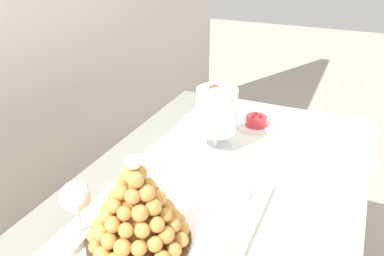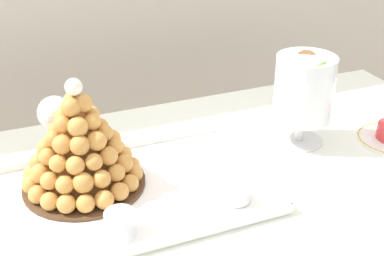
{
  "view_description": "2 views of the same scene",
  "coord_description": "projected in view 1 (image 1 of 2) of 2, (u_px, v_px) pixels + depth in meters",
  "views": [
    {
      "loc": [
        -0.82,
        -0.34,
        1.43
      ],
      "look_at": [
        0.06,
        0.05,
        0.95
      ],
      "focal_mm": 37.21,
      "sensor_mm": 36.0,
      "label": 1
    },
    {
      "loc": [
        -0.33,
        -0.87,
        1.37
      ],
      "look_at": [
        0.05,
        0.06,
        0.85
      ],
      "focal_mm": 49.1,
      "sensor_mm": 36.0,
      "label": 2
    }
  ],
  "objects": [
    {
      "name": "buffet_table",
      "position": [
        199.0,
        233.0,
        1.15
      ],
      "size": [
        1.64,
        0.85,
        0.73
      ],
      "color": "brown",
      "rests_on": "ground_plane"
    },
    {
      "name": "macaron_goblet",
      "position": [
        217.0,
        111.0,
        1.36
      ],
      "size": [
        0.14,
        0.14,
        0.24
      ],
      "color": "white",
      "rests_on": "buffet_table"
    },
    {
      "name": "croquembouche",
      "position": [
        137.0,
        211.0,
        0.94
      ],
      "size": [
        0.26,
        0.26,
        0.24
      ],
      "color": "#4C331E",
      "rests_on": "serving_tray"
    },
    {
      "name": "wine_glass",
      "position": [
        76.0,
        198.0,
        0.98
      ],
      "size": [
        0.08,
        0.08,
        0.15
      ],
      "color": "silver",
      "rests_on": "buffet_table"
    },
    {
      "name": "dessert_cup_mid_left",
      "position": [
        215.0,
        249.0,
        0.93
      ],
      "size": [
        0.06,
        0.06,
        0.05
      ],
      "color": "silver",
      "rests_on": "serving_tray"
    },
    {
      "name": "serving_tray",
      "position": [
        166.0,
        243.0,
        0.98
      ],
      "size": [
        0.69,
        0.37,
        0.02
      ],
      "color": "white",
      "rests_on": "buffet_table"
    },
    {
      "name": "fruit_tart_plate",
      "position": [
        255.0,
        123.0,
        1.57
      ],
      "size": [
        0.18,
        0.18,
        0.06
      ],
      "color": "white",
      "rests_on": "buffet_table"
    },
    {
      "name": "dessert_cup_centre",
      "position": [
        240.0,
        190.0,
        1.14
      ],
      "size": [
        0.06,
        0.06,
        0.05
      ],
      "color": "silver",
      "rests_on": "serving_tray"
    }
  ]
}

